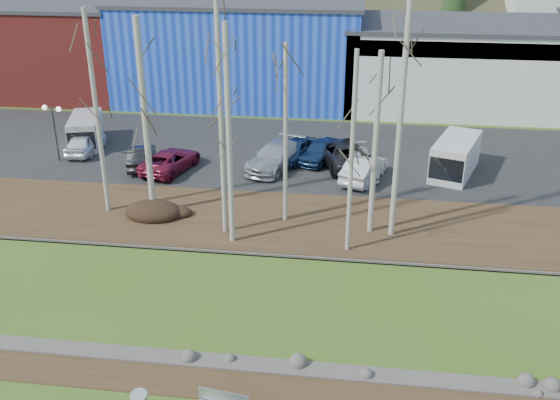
# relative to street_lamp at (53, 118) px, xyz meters

# --- Properties ---
(dirt_strip) EXTENTS (80.00, 1.80, 0.03)m
(dirt_strip) POSITION_rel_street_lamp_xyz_m (14.79, -19.17, -2.97)
(dirt_strip) COLOR #382616
(dirt_strip) RESTS_ON ground
(near_bank_rocks) EXTENTS (80.00, 0.80, 0.50)m
(near_bank_rocks) POSITION_rel_street_lamp_xyz_m (14.79, -18.17, -2.99)
(near_bank_rocks) COLOR #47423D
(near_bank_rocks) RESTS_ON ground
(river) EXTENTS (80.00, 8.00, 0.90)m
(river) POSITION_rel_street_lamp_xyz_m (14.79, -14.07, -2.99)
(river) COLOR black
(river) RESTS_ON ground
(far_bank_rocks) EXTENTS (80.00, 0.80, 0.46)m
(far_bank_rocks) POSITION_rel_street_lamp_xyz_m (14.79, -9.97, -2.99)
(far_bank_rocks) COLOR #47423D
(far_bank_rocks) RESTS_ON ground
(far_bank) EXTENTS (80.00, 7.00, 0.15)m
(far_bank) POSITION_rel_street_lamp_xyz_m (14.79, -6.77, -2.91)
(far_bank) COLOR #382616
(far_bank) RESTS_ON ground
(parking_lot) EXTENTS (80.00, 14.00, 0.14)m
(parking_lot) POSITION_rel_street_lamp_xyz_m (14.79, 3.73, -2.92)
(parking_lot) COLOR black
(parking_lot) RESTS_ON ground
(building_brick) EXTENTS (16.32, 12.24, 7.80)m
(building_brick) POSITION_rel_street_lamp_xyz_m (-9.21, 17.73, 0.92)
(building_brick) COLOR maroon
(building_brick) RESTS_ON ground
(building_blue) EXTENTS (20.40, 12.24, 8.30)m
(building_blue) POSITION_rel_street_lamp_xyz_m (8.79, 17.73, 1.17)
(building_blue) COLOR #1434AB
(building_blue) RESTS_ON ground
(building_white) EXTENTS (18.36, 12.24, 6.80)m
(building_white) POSITION_rel_street_lamp_xyz_m (26.79, 17.72, 0.43)
(building_white) COLOR beige
(building_white) RESTS_ON ground
(dirt_mound) EXTENTS (3.00, 2.12, 0.59)m
(dirt_mound) POSITION_rel_street_lamp_xyz_m (8.62, -7.17, -2.54)
(dirt_mound) COLOR black
(dirt_mound) RESTS_ON far_bank
(birch_0) EXTENTS (0.24, 0.24, 10.47)m
(birch_0) POSITION_rel_street_lamp_xyz_m (6.00, -6.75, 2.40)
(birch_0) COLOR #B5B0A4
(birch_0) RESTS_ON far_bank
(birch_1) EXTENTS (0.32, 0.32, 10.12)m
(birch_1) POSITION_rel_street_lamp_xyz_m (8.47, -6.71, 2.22)
(birch_1) COLOR #B5B0A4
(birch_1) RESTS_ON far_bank
(birch_2) EXTENTS (0.23, 0.23, 11.08)m
(birch_2) POSITION_rel_street_lamp_xyz_m (12.72, -8.36, 2.70)
(birch_2) COLOR #B5B0A4
(birch_2) RESTS_ON far_bank
(birch_3) EXTENTS (0.25, 0.25, 10.31)m
(birch_3) POSITION_rel_street_lamp_xyz_m (13.28, -9.31, 2.32)
(birch_3) COLOR #B5B0A4
(birch_3) RESTS_ON far_bank
(birch_4) EXTENTS (0.22, 0.22, 9.04)m
(birch_4) POSITION_rel_street_lamp_xyz_m (15.51, -6.67, 1.68)
(birch_4) COLOR #B5B0A4
(birch_4) RESTS_ON far_bank
(birch_5) EXTENTS (0.20, 0.20, 9.34)m
(birch_5) POSITION_rel_street_lamp_xyz_m (18.81, -9.46, 1.84)
(birch_5) COLOR #B5B0A4
(birch_5) RESTS_ON far_bank
(birch_6) EXTENTS (0.27, 0.27, 11.72)m
(birch_6) POSITION_rel_street_lamp_xyz_m (20.91, -7.63, 3.03)
(birch_6) COLOR #B5B0A4
(birch_6) RESTS_ON far_bank
(birch_7) EXTENTS (0.27, 0.27, 8.92)m
(birch_7) POSITION_rel_street_lamp_xyz_m (19.87, -7.38, 1.63)
(birch_7) COLOR #B5B0A4
(birch_7) RESTS_ON far_bank
(street_lamp) EXTENTS (1.36, 0.57, 3.62)m
(street_lamp) POSITION_rel_street_lamp_xyz_m (0.00, 0.00, 0.00)
(street_lamp) COLOR #262628
(street_lamp) RESTS_ON parking_lot
(car_0) EXTENTS (1.78, 4.18, 1.41)m
(car_0) POSITION_rel_street_lamp_xyz_m (1.11, 1.67, -2.14)
(car_0) COLOR white
(car_0) RESTS_ON parking_lot
(car_1) EXTENTS (2.29, 4.24, 1.33)m
(car_1) POSITION_rel_street_lamp_xyz_m (5.66, -0.34, -2.18)
(car_1) COLOR black
(car_1) RESTS_ON parking_lot
(car_2) EXTENTS (3.31, 5.15, 1.32)m
(car_2) POSITION_rel_street_lamp_xyz_m (7.65, -0.77, -2.18)
(car_2) COLOR maroon
(car_2) RESTS_ON parking_lot
(car_3) EXTENTS (3.78, 5.73, 1.54)m
(car_3) POSITION_rel_street_lamp_xyz_m (14.00, 0.50, -2.07)
(car_3) COLOR #A4A7AB
(car_3) RESTS_ON parking_lot
(car_4) EXTENTS (3.04, 4.42, 1.40)m
(car_4) POSITION_rel_street_lamp_xyz_m (16.68, 2.08, -2.15)
(car_4) COLOR navy
(car_4) RESTS_ON parking_lot
(car_5) EXTENTS (2.98, 4.74, 1.47)m
(car_5) POSITION_rel_street_lamp_xyz_m (19.49, -0.77, -2.11)
(car_5) COLOR silver
(car_5) RESTS_ON parking_lot
(car_6) EXTENTS (4.61, 6.36, 1.61)m
(car_6) POSITION_rel_street_lamp_xyz_m (18.09, 1.66, -2.04)
(car_6) COLOR black
(car_6) RESTS_ON parking_lot
(car_7) EXTENTS (2.69, 4.87, 1.34)m
(car_7) POSITION_rel_street_lamp_xyz_m (19.20, 0.45, -2.18)
(car_7) COLOR silver
(car_7) RESTS_ON parking_lot
(car_8) EXTENTS (3.04, 4.42, 1.40)m
(car_8) POSITION_rel_street_lamp_xyz_m (15.08, 2.08, -2.15)
(car_8) COLOR navy
(car_8) RESTS_ON parking_lot
(van_white) EXTENTS (3.59, 5.38, 2.18)m
(van_white) POSITION_rel_street_lamp_xyz_m (24.88, 0.90, -1.76)
(van_white) COLOR white
(van_white) RESTS_ON parking_lot
(van_grey) EXTENTS (3.09, 4.86, 1.97)m
(van_grey) POSITION_rel_street_lamp_xyz_m (0.55, 3.05, -1.86)
(van_grey) COLOR silver
(van_grey) RESTS_ON parking_lot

